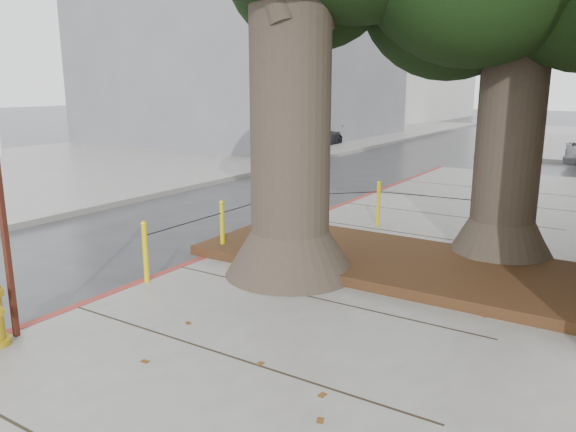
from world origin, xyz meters
name	(u,v)px	position (x,y,z in m)	size (l,w,h in m)	color
ground	(187,354)	(0.00, 0.00, 0.00)	(140.00, 140.00, 0.00)	#28282B
sidewalk_opposite	(95,162)	(-14.00, 10.00, 0.07)	(14.00, 60.00, 0.15)	slate
curb_red	(200,263)	(-2.00, 2.50, 0.07)	(0.14, 26.00, 0.16)	maroon
planter_bed	(392,261)	(0.90, 3.90, 0.23)	(6.40, 2.60, 0.16)	black
building_far_grey	(253,30)	(-15.00, 22.00, 6.00)	(12.00, 16.00, 12.00)	slate
building_far_white	(385,34)	(-17.00, 45.00, 7.50)	(12.00, 18.00, 15.00)	silver
bollard_ring	(313,216)	(-0.87, 4.38, 0.66)	(3.79, 5.39, 0.95)	#D9C10C
signpost	(3,221)	(-1.81, -0.95, 1.55)	(0.25, 0.06, 2.48)	#471911
car_dark	(317,137)	(-9.55, 19.72, 0.54)	(1.52, 3.74, 1.09)	black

